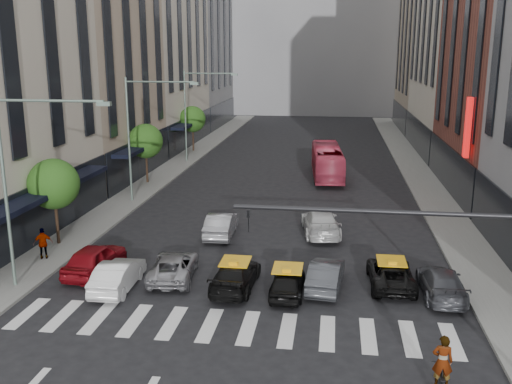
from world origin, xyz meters
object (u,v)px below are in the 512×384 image
at_px(taxi_left, 235,275).
at_px(car_red, 95,259).
at_px(pedestrian_far, 43,243).
at_px(streetlamp_near, 22,166).
at_px(streetlamp_far, 194,104).
at_px(motorcycle, 441,381).
at_px(bus, 327,161).
at_px(car_white_front, 118,275).
at_px(streetlamp_mid, 141,123).
at_px(taxi_center, 288,282).

bearing_deg(taxi_left, car_red, -4.70).
bearing_deg(pedestrian_far, streetlamp_near, 84.92).
xyz_separation_m(streetlamp_far, motorcycle, (17.58, -38.15, -5.46)).
xyz_separation_m(streetlamp_near, bus, (13.28, 26.72, -4.48)).
relative_size(streetlamp_near, car_white_front, 2.13).
bearing_deg(car_white_front, motorcycle, 152.33).
bearing_deg(pedestrian_far, car_red, 134.41).
distance_m(streetlamp_mid, bus, 17.65).
distance_m(car_red, car_white_front, 2.57).
xyz_separation_m(streetlamp_mid, pedestrian_far, (-1.32, -12.50, -4.91)).
relative_size(car_red, bus, 0.44).
relative_size(car_white_front, taxi_left, 0.92).
height_order(streetlamp_near, car_red, streetlamp_near).
xyz_separation_m(streetlamp_mid, car_red, (2.08, -13.73, -5.14)).
height_order(streetlamp_far, car_white_front, streetlamp_far).
bearing_deg(taxi_left, pedestrian_far, -8.90).
bearing_deg(taxi_center, streetlamp_near, 5.23).
bearing_deg(streetlamp_near, bus, 63.57).
distance_m(car_red, pedestrian_far, 3.62).
distance_m(streetlamp_far, car_red, 30.24).
distance_m(car_red, taxi_left, 7.42).
xyz_separation_m(taxi_left, taxi_center, (2.50, -0.40, -0.03)).
distance_m(streetlamp_far, motorcycle, 42.36).
relative_size(taxi_left, motorcycle, 2.69).
distance_m(car_white_front, motorcycle, 15.17).
relative_size(streetlamp_far, motorcycle, 5.28).
relative_size(car_white_front, taxi_center, 1.13).
bearing_deg(motorcycle, streetlamp_near, -15.45).
relative_size(car_white_front, pedestrian_far, 2.49).
bearing_deg(streetlamp_mid, pedestrian_far, -96.02).
bearing_deg(streetlamp_far, car_red, -86.00).
relative_size(streetlamp_near, taxi_left, 1.96).
height_order(streetlamp_far, pedestrian_far, streetlamp_far).
distance_m(taxi_left, taxi_center, 2.53).
bearing_deg(motorcycle, taxi_center, -47.77).
distance_m(taxi_center, motorcycle, 9.07).
bearing_deg(streetlamp_far, streetlamp_mid, -90.00).
distance_m(bus, motorcycle, 33.16).
xyz_separation_m(streetlamp_far, taxi_center, (11.94, -31.04, -5.27)).
relative_size(car_white_front, bus, 0.41).
bearing_deg(car_red, streetlamp_mid, -77.54).
bearing_deg(taxi_left, streetlamp_far, -70.53).
relative_size(streetlamp_mid, bus, 0.88).
relative_size(taxi_center, bus, 0.37).
xyz_separation_m(motorcycle, pedestrian_far, (-18.90, 9.65, 0.55)).
height_order(taxi_center, pedestrian_far, pedestrian_far).
relative_size(streetlamp_mid, taxi_center, 2.40).
distance_m(streetlamp_mid, car_white_front, 16.79).
bearing_deg(taxi_left, car_white_front, 10.94).
height_order(car_white_front, taxi_left, car_white_front).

